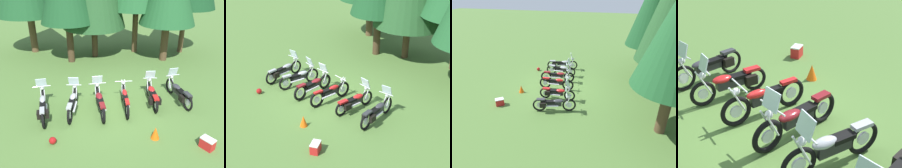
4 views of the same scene
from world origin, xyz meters
TOP-DOWN VIEW (x-y plane):
  - ground_plane at (0.00, 0.00)m, footprint 80.00×80.00m
  - motorcycle_0 at (-2.92, -0.49)m, footprint 0.93×2.39m
  - motorcycle_1 at (-1.73, -0.25)m, footprint 0.65×2.25m
  - motorcycle_2 at (-0.59, -0.19)m, footprint 0.77×2.36m
  - motorcycle_3 at (0.50, 0.03)m, footprint 0.77×2.29m
  - motorcycle_4 at (1.74, 0.39)m, footprint 0.64×2.17m
  - motorcycle_5 at (2.98, 0.58)m, footprint 0.92×2.30m
  - picnic_cooler at (3.15, -2.60)m, footprint 0.53×0.56m
  - traffic_cone at (1.46, -2.05)m, footprint 0.32×0.32m
  - dropped_helmet at (-2.21, -2.26)m, footprint 0.26×0.26m

SIDE VIEW (x-z plane):
  - ground_plane at x=0.00m, z-range 0.00..0.00m
  - dropped_helmet at x=-2.21m, z-range 0.00..0.26m
  - picnic_cooler at x=3.15m, z-range 0.00..0.40m
  - traffic_cone at x=1.46m, z-range 0.00..0.48m
  - motorcycle_4 at x=1.74m, z-range -0.21..1.14m
  - motorcycle_3 at x=0.50m, z-range -0.05..0.98m
  - motorcycle_2 at x=-0.59m, z-range -0.21..1.18m
  - motorcycle_0 at x=-2.92m, z-range -0.20..1.17m
  - motorcycle_5 at x=2.98m, z-range -0.20..1.18m
  - motorcycle_1 at x=-1.73m, z-range -0.20..1.18m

